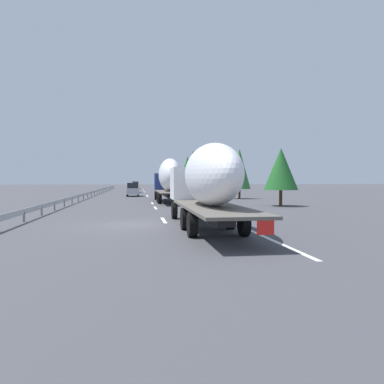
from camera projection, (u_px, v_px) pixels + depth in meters
name	position (u px, v px, depth m)	size (l,w,h in m)	color
ground_plane	(135.00, 195.00, 59.90)	(260.00, 260.00, 0.00)	#424247
lane_stripe_0	(164.00, 220.00, 22.56)	(3.20, 0.20, 0.01)	white
lane_stripe_1	(155.00, 208.00, 32.44)	(3.20, 0.20, 0.01)	white
lane_stripe_2	(152.00, 203.00, 38.88)	(3.20, 0.20, 0.01)	white
lane_stripe_3	(148.00, 196.00, 54.99)	(3.20, 0.20, 0.01)	white
lane_stripe_4	(147.00, 195.00, 58.30)	(3.20, 0.20, 0.01)	white
lane_stripe_5	(145.00, 192.00, 74.50)	(3.20, 0.20, 0.01)	white
lane_stripe_6	(144.00, 190.00, 84.87)	(3.20, 0.20, 0.01)	white
lane_stripe_7	(143.00, 189.00, 98.16)	(3.20, 0.20, 0.01)	white
lane_stripe_8	(143.00, 189.00, 92.25)	(3.20, 0.20, 0.01)	white
edge_line_right	(168.00, 194.00, 65.63)	(110.00, 0.20, 0.01)	white
truck_lead	(169.00, 178.00, 40.45)	(14.33, 2.55, 4.51)	navy
truck_trailing	(207.00, 180.00, 18.73)	(14.22, 2.55, 4.01)	silver
car_yellow_coupe	(133.00, 188.00, 70.78)	(4.36, 1.82, 1.77)	gold
car_white_van	(135.00, 185.00, 97.55)	(4.53, 1.72, 1.90)	white
car_silver_hatch	(133.00, 190.00, 54.90)	(4.63, 1.74, 1.91)	#ADB2B7
road_sign	(178.00, 182.00, 60.23)	(0.10, 0.90, 2.90)	gray
tree_0	(193.00, 167.00, 65.92)	(3.71, 3.71, 7.32)	#472D19
tree_1	(281.00, 169.00, 34.60)	(3.04, 3.04, 5.22)	#472D19
tree_2	(239.00, 169.00, 47.99)	(2.77, 2.77, 6.20)	#472D19
tree_3	(188.00, 171.00, 73.58)	(3.67, 3.67, 6.81)	#472D19
tree_4	(200.00, 169.00, 76.82)	(3.12, 3.12, 7.47)	#472D19
tree_5	(176.00, 174.00, 92.74)	(2.56, 2.56, 5.40)	#472D19
guardrail_median	(97.00, 191.00, 61.99)	(94.00, 0.10, 0.76)	#9EA0A5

